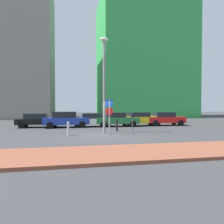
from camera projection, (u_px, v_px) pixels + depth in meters
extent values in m
plane|color=#38383A|center=(103.00, 135.00, 15.22)|extent=(120.00, 120.00, 0.00)
cube|color=brown|center=(125.00, 153.00, 9.13)|extent=(40.00, 3.27, 0.14)
cube|color=black|center=(39.00, 121.00, 21.10)|extent=(4.35, 1.94, 0.55)
cube|color=black|center=(36.00, 116.00, 21.04)|extent=(2.15, 1.73, 0.52)
cylinder|color=black|center=(55.00, 123.00, 22.23)|extent=(0.65, 0.24, 0.64)
cylinder|color=black|center=(53.00, 125.00, 20.46)|extent=(0.65, 0.24, 0.64)
cylinder|color=black|center=(26.00, 124.00, 21.76)|extent=(0.65, 0.24, 0.64)
cylinder|color=black|center=(21.00, 125.00, 19.98)|extent=(0.65, 0.24, 0.64)
cube|color=#1E389E|center=(66.00, 121.00, 20.99)|extent=(4.57, 2.05, 0.68)
cube|color=black|center=(64.00, 115.00, 20.93)|extent=(2.35, 1.77, 0.58)
cylinder|color=black|center=(80.00, 123.00, 22.24)|extent=(0.65, 0.26, 0.64)
cylinder|color=black|center=(82.00, 125.00, 20.53)|extent=(0.65, 0.26, 0.64)
cylinder|color=black|center=(50.00, 124.00, 21.47)|extent=(0.65, 0.26, 0.64)
cylinder|color=black|center=(50.00, 125.00, 19.75)|extent=(0.65, 0.26, 0.64)
cube|color=white|center=(92.00, 121.00, 21.78)|extent=(4.43, 1.87, 0.56)
cube|color=black|center=(92.00, 116.00, 21.76)|extent=(1.95, 1.70, 0.54)
cylinder|color=black|center=(105.00, 123.00, 22.97)|extent=(0.64, 0.23, 0.64)
cylinder|color=black|center=(108.00, 124.00, 21.17)|extent=(0.64, 0.23, 0.64)
cylinder|color=black|center=(77.00, 123.00, 22.41)|extent=(0.64, 0.23, 0.64)
cylinder|color=black|center=(78.00, 125.00, 20.61)|extent=(0.64, 0.23, 0.64)
cube|color=#237238|center=(117.00, 120.00, 22.00)|extent=(4.51, 1.90, 0.64)
cube|color=black|center=(115.00, 115.00, 21.95)|extent=(2.07, 1.65, 0.51)
cylinder|color=black|center=(129.00, 123.00, 23.08)|extent=(0.65, 0.25, 0.64)
cylinder|color=black|center=(133.00, 124.00, 21.39)|extent=(0.65, 0.25, 0.64)
cylinder|color=black|center=(102.00, 123.00, 22.62)|extent=(0.65, 0.25, 0.64)
cylinder|color=black|center=(104.00, 124.00, 20.93)|extent=(0.65, 0.25, 0.64)
cube|color=gold|center=(141.00, 120.00, 22.79)|extent=(4.66, 2.08, 0.68)
cube|color=black|center=(138.00, 114.00, 22.71)|extent=(2.19, 1.76, 0.47)
cylinder|color=black|center=(150.00, 122.00, 24.05)|extent=(0.65, 0.27, 0.64)
cylinder|color=black|center=(157.00, 123.00, 22.36)|extent=(0.65, 0.27, 0.64)
cylinder|color=black|center=(124.00, 123.00, 23.23)|extent=(0.65, 0.27, 0.64)
cylinder|color=black|center=(130.00, 124.00, 21.54)|extent=(0.65, 0.27, 0.64)
cube|color=red|center=(165.00, 120.00, 23.22)|extent=(4.25, 2.07, 0.65)
cube|color=black|center=(164.00, 114.00, 23.18)|extent=(2.18, 1.78, 0.51)
cylinder|color=black|center=(174.00, 122.00, 24.28)|extent=(0.65, 0.27, 0.64)
cylinder|color=black|center=(181.00, 123.00, 22.52)|extent=(0.65, 0.27, 0.64)
cylinder|color=black|center=(150.00, 122.00, 23.93)|extent=(0.65, 0.27, 0.64)
cylinder|color=black|center=(155.00, 123.00, 22.17)|extent=(0.65, 0.27, 0.64)
cylinder|color=gray|center=(109.00, 117.00, 15.63)|extent=(0.10, 0.10, 2.67)
cube|color=#1447B7|center=(109.00, 103.00, 15.60)|extent=(0.54, 0.17, 0.55)
cylinder|color=red|center=(109.00, 111.00, 15.62)|extent=(0.59, 0.18, 0.60)
cylinder|color=#4C4C51|center=(132.00, 125.00, 17.59)|extent=(0.08, 0.08, 1.15)
cube|color=black|center=(132.00, 116.00, 17.57)|extent=(0.18, 0.14, 0.28)
cylinder|color=gray|center=(104.00, 87.00, 16.54)|extent=(0.20, 0.20, 7.23)
ellipsoid|color=silver|center=(104.00, 39.00, 16.44)|extent=(0.70, 0.36, 0.30)
cylinder|color=#B7B7BC|center=(68.00, 129.00, 15.13)|extent=(0.16, 0.16, 1.01)
cylinder|color=black|center=(117.00, 125.00, 17.84)|extent=(0.18, 0.18, 0.99)
cube|color=green|center=(143.00, 60.00, 43.04)|extent=(17.93, 12.92, 23.41)
cube|color=gray|center=(16.00, 53.00, 38.00)|extent=(12.74, 11.40, 23.49)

